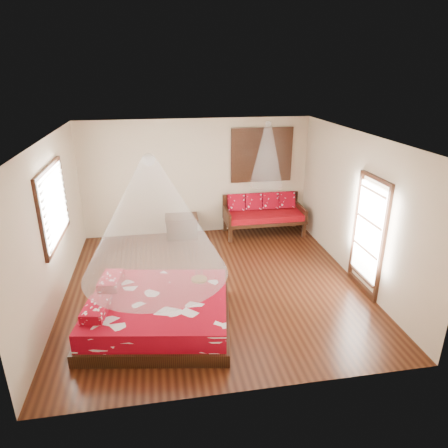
{
  "coord_description": "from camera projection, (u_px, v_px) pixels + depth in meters",
  "views": [
    {
      "loc": [
        -0.95,
        -6.64,
        3.86
      ],
      "look_at": [
        0.23,
        0.22,
        1.15
      ],
      "focal_mm": 32.0,
      "sensor_mm": 36.0,
      "label": 1
    }
  ],
  "objects": [
    {
      "name": "bed",
      "position": [
        158.0,
        312.0,
        6.35
      ],
      "size": [
        2.53,
        2.35,
        0.65
      ],
      "rotation": [
        0.0,
        0.0,
        -0.17
      ],
      "color": "black",
      "rests_on": "floor"
    },
    {
      "name": "wine_tray",
      "position": [
        199.0,
        277.0,
        6.78
      ],
      "size": [
        0.27,
        0.27,
        0.22
      ],
      "rotation": [
        0.0,
        0.0,
        0.15
      ],
      "color": "brown",
      "rests_on": "bed"
    },
    {
      "name": "storage_chest",
      "position": [
        182.0,
        226.0,
        9.73
      ],
      "size": [
        0.8,
        0.59,
        0.54
      ],
      "rotation": [
        0.0,
        0.0,
        -0.03
      ],
      "color": "black",
      "rests_on": "floor"
    },
    {
      "name": "window_left",
      "position": [
        54.0,
        205.0,
        6.78
      ],
      "size": [
        0.1,
        1.74,
        1.34
      ],
      "color": "black",
      "rests_on": "wall_left"
    },
    {
      "name": "room",
      "position": [
        213.0,
        216.0,
        7.14
      ],
      "size": [
        5.54,
        5.54,
        2.84
      ],
      "color": "black",
      "rests_on": "ground"
    },
    {
      "name": "glazed_door",
      "position": [
        368.0,
        236.0,
        7.14
      ],
      "size": [
        0.08,
        1.02,
        2.16
      ],
      "color": "black",
      "rests_on": "floor"
    },
    {
      "name": "mosquito_net_daybed",
      "position": [
        267.0,
        155.0,
        9.24
      ],
      "size": [
        0.79,
        0.79,
        1.5
      ],
      "primitive_type": "cone",
      "color": "white",
      "rests_on": "ceiling"
    },
    {
      "name": "daybed",
      "position": [
        263.0,
        213.0,
        9.9
      ],
      "size": [
        1.95,
        0.87,
        0.98
      ],
      "color": "black",
      "rests_on": "floor"
    },
    {
      "name": "shutter_panel",
      "position": [
        262.0,
        155.0,
        9.7
      ],
      "size": [
        1.52,
        0.06,
        1.32
      ],
      "color": "black",
      "rests_on": "wall_back"
    },
    {
      "name": "mosquito_net_main",
      "position": [
        153.0,
        218.0,
        5.77
      ],
      "size": [
        2.19,
        2.19,
        1.8
      ],
      "primitive_type": "cone",
      "color": "white",
      "rests_on": "ceiling"
    }
  ]
}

